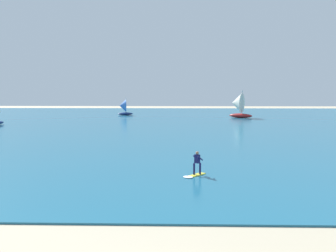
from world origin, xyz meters
name	(u,v)px	position (x,y,z in m)	size (l,w,h in m)	color
ocean	(168,124)	(0.00, 51.61, 0.05)	(160.00, 90.00, 0.10)	#1E607F
kitesurfer	(195,167)	(2.83, 15.49, 0.70)	(1.74, 1.82, 1.67)	yellow
sailboat_near_shore	(238,105)	(13.76, 63.60, 2.63)	(4.94, 4.41, 5.53)	maroon
sailboat_leading	(123,107)	(-10.24, 69.69, 1.87)	(3.42, 2.97, 3.87)	navy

